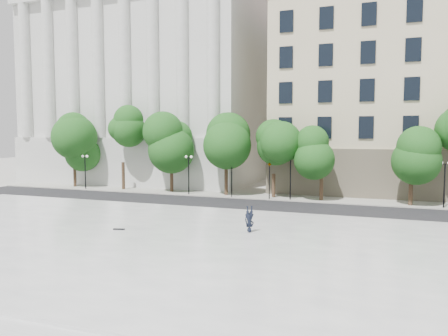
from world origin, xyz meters
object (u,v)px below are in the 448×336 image
Objects in this scene: traffic_light_east at (270,162)px; skateboard at (119,229)px; traffic_light_west at (232,162)px; person_lying at (249,229)px.

traffic_light_east is 19.03m from skateboard.
traffic_light_east is at bearing 62.00° from skateboard.
traffic_light_west is 1.00× the size of traffic_light_east.
traffic_light_west reaches higher than skateboard.
person_lying is (6.66, -15.82, -3.03)m from traffic_light_west.
traffic_light_west is 5.81× the size of skateboard.
skateboard is (-1.30, -18.03, -3.22)m from traffic_light_west.
person_lying is (2.76, -15.82, -3.02)m from traffic_light_east.
traffic_light_east is at bearing 60.41° from person_lying.
traffic_light_west is at bearing 180.00° from traffic_light_east.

